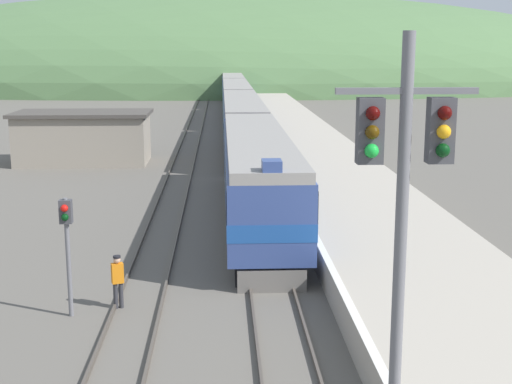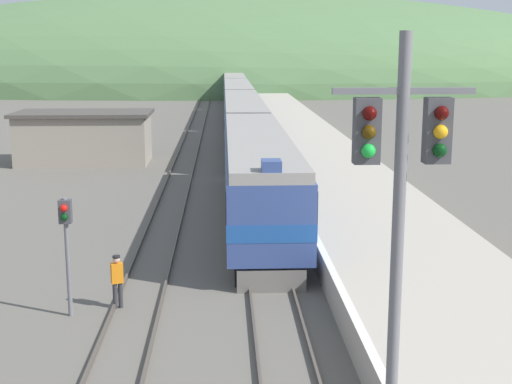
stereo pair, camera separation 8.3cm
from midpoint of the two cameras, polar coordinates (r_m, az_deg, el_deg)
track_main at (r=77.78m, az=-1.43°, el=5.76°), size 1.52×180.00×0.16m
track_siding at (r=77.81m, az=-4.60°, el=5.73°), size 1.52×180.00×0.16m
platform at (r=58.21m, az=3.82°, el=4.19°), size 6.32×140.00×1.07m
distant_hills at (r=146.74m, az=-2.00°, el=8.50°), size 178.77×80.45×36.37m
station_shed at (r=50.99m, az=-13.51°, el=4.29°), size 9.30×5.10×3.59m
express_train_lead_car at (r=32.92m, az=0.20°, el=1.41°), size 3.00×20.35×4.41m
carriage_second at (r=55.20m, az=-0.95°, el=5.55°), size 2.99×22.43×4.05m
carriage_third at (r=78.41m, az=-1.45°, el=7.36°), size 2.99×22.43×4.05m
carriage_fourth at (r=101.66m, az=-1.72°, el=8.35°), size 2.99×22.43×4.05m
signal_mast_main at (r=11.46m, az=11.56°, el=-1.82°), size 2.20×0.42×8.29m
signal_post_siding at (r=21.88m, az=-14.84°, el=-3.11°), size 0.36×0.42×3.67m
track_worker at (r=22.69m, az=-10.95°, el=-6.80°), size 0.41×0.33×1.71m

